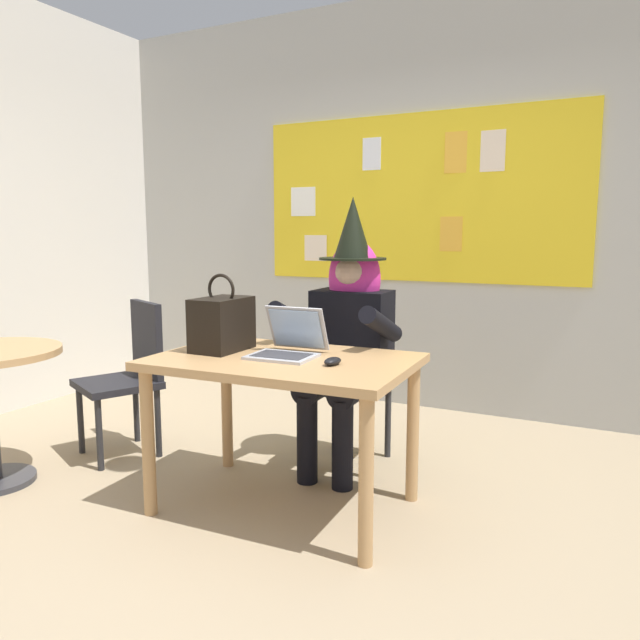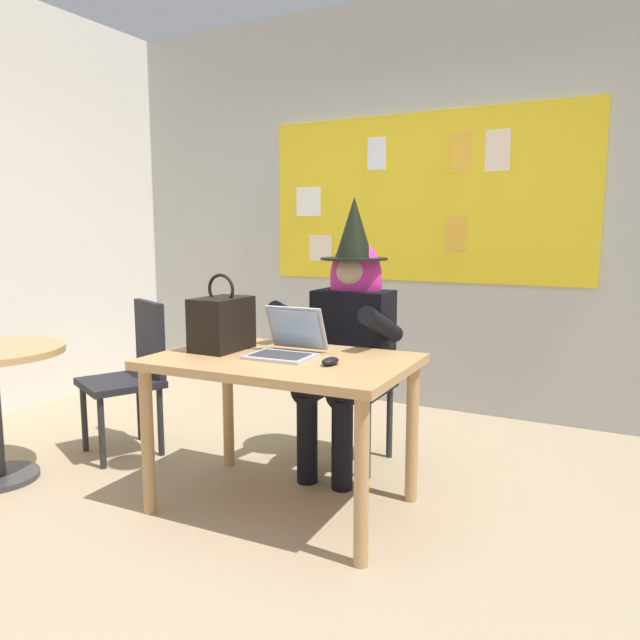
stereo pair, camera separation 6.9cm
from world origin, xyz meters
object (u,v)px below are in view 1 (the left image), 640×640
Objects in this scene: laptop at (288,345)px; chair_spare_by_window at (130,370)px; desk_main at (283,378)px; person_costumed at (348,323)px; chair_at_desk at (356,371)px; handbag at (222,323)px; computer_mouse at (333,361)px.

laptop is 0.37× the size of chair_spare_by_window.
desk_main is 0.16m from laptop.
laptop is at bearing -7.15° from person_costumed.
desk_main is 3.62× the size of laptop.
handbag is at bearing -30.02° from chair_at_desk.
chair_at_desk is 8.82× the size of computer_mouse.
computer_mouse reaches higher than desk_main.
laptop is at bearing 90.43° from desk_main.
laptop is 0.89× the size of handbag.
person_costumed is 0.58m from laptop.
chair_spare_by_window is at bearing 169.06° from desk_main.
chair_at_desk is at bearing 179.89° from person_costumed.
desk_main is 0.65m from person_costumed.
person_costumed is 0.71m from computer_mouse.
chair_at_desk reaches higher than computer_mouse.
chair_at_desk is 0.61× the size of person_costumed.
person_costumed is 1.33m from chair_spare_by_window.
handbag is (-0.40, -0.61, 0.05)m from person_costumed.
person_costumed is at bearing 0.68° from chair_at_desk.
chair_at_desk is at bearing 83.73° from laptop.
laptop reaches higher than desk_main.
chair_at_desk is 0.75m from laptop.
person_costumed is 1.67× the size of chair_spare_by_window.
desk_main is at bearing 104.37° from chair_spare_by_window.
laptop is at bearing 106.54° from chair_spare_by_window.
desk_main is 0.81× the size of person_costumed.
desk_main is 0.42m from handbag.
handbag reaches higher than laptop.
handbag is at bearing 177.80° from desk_main.
handbag reaches higher than chair_spare_by_window.
desk_main is at bearing -4.91° from chair_at_desk.
handbag reaches higher than chair_at_desk.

